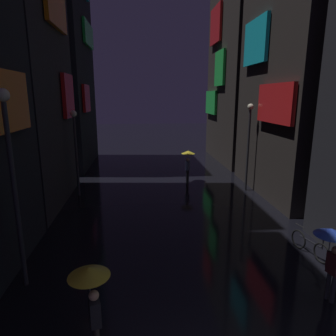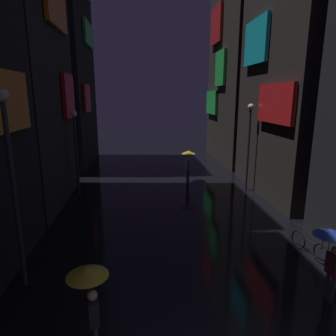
{
  "view_description": "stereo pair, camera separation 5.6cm",
  "coord_description": "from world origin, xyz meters",
  "px_view_note": "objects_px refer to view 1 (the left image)",
  "views": [
    {
      "loc": [
        -1.45,
        -3.49,
        5.62
      ],
      "look_at": [
        0.0,
        11.44,
        2.02
      ],
      "focal_mm": 32.0,
      "sensor_mm": 36.0,
      "label": 1
    },
    {
      "loc": [
        -1.4,
        -3.49,
        5.62
      ],
      "look_at": [
        0.0,
        11.44,
        2.02
      ],
      "focal_mm": 32.0,
      "sensor_mm": 36.0,
      "label": 2
    }
  ],
  "objects_px": {
    "pedestrian_far_right_yellow": "(91,288)",
    "streetlamp_left_near": "(12,170)",
    "pedestrian_foreground_left_blue": "(332,245)",
    "streetlamp_left_far": "(75,143)",
    "pedestrian_foreground_right_yellow": "(188,158)",
    "bicycle_parked_at_storefront": "(310,245)",
    "streetlamp_right_far": "(249,137)"
  },
  "relations": [
    {
      "from": "pedestrian_foreground_left_blue",
      "to": "streetlamp_right_far",
      "type": "bearing_deg",
      "value": 82.86
    },
    {
      "from": "streetlamp_right_far",
      "to": "streetlamp_left_near",
      "type": "bearing_deg",
      "value": -139.36
    },
    {
      "from": "pedestrian_foreground_right_yellow",
      "to": "streetlamp_left_far",
      "type": "xyz_separation_m",
      "value": [
        -6.75,
        -2.21,
        1.43
      ]
    },
    {
      "from": "pedestrian_foreground_left_blue",
      "to": "streetlamp_right_far",
      "type": "xyz_separation_m",
      "value": [
        1.26,
        10.06,
        1.61
      ]
    },
    {
      "from": "pedestrian_foreground_right_yellow",
      "to": "pedestrian_far_right_yellow",
      "type": "height_order",
      "value": "same"
    },
    {
      "from": "streetlamp_left_far",
      "to": "pedestrian_foreground_left_blue",
      "type": "bearing_deg",
      "value": -48.89
    },
    {
      "from": "streetlamp_left_near",
      "to": "pedestrian_far_right_yellow",
      "type": "bearing_deg",
      "value": -48.39
    },
    {
      "from": "pedestrian_foreground_left_blue",
      "to": "pedestrian_far_right_yellow",
      "type": "xyz_separation_m",
      "value": [
        -6.28,
        -1.3,
        0.0
      ]
    },
    {
      "from": "pedestrian_far_right_yellow",
      "to": "bicycle_parked_at_storefront",
      "type": "bearing_deg",
      "value": 26.72
    },
    {
      "from": "streetlamp_left_near",
      "to": "streetlamp_right_far",
      "type": "bearing_deg",
      "value": 40.64
    },
    {
      "from": "pedestrian_foreground_right_yellow",
      "to": "bicycle_parked_at_storefront",
      "type": "height_order",
      "value": "pedestrian_foreground_right_yellow"
    },
    {
      "from": "pedestrian_foreground_right_yellow",
      "to": "streetlamp_right_far",
      "type": "bearing_deg",
      "value": -33.65
    },
    {
      "from": "pedestrian_foreground_left_blue",
      "to": "streetlamp_left_near",
      "type": "xyz_separation_m",
      "value": [
        -8.74,
        1.47,
        1.95
      ]
    },
    {
      "from": "streetlamp_left_far",
      "to": "streetlamp_right_far",
      "type": "bearing_deg",
      "value": 0.25
    },
    {
      "from": "pedestrian_foreground_left_blue",
      "to": "streetlamp_left_near",
      "type": "relative_size",
      "value": 0.36
    },
    {
      "from": "bicycle_parked_at_storefront",
      "to": "pedestrian_foreground_left_blue",
      "type": "bearing_deg",
      "value": -110.6
    },
    {
      "from": "pedestrian_far_right_yellow",
      "to": "streetlamp_left_near",
      "type": "distance_m",
      "value": 4.19
    },
    {
      "from": "pedestrian_foreground_left_blue",
      "to": "streetlamp_left_far",
      "type": "xyz_separation_m",
      "value": [
        -8.74,
        10.01,
        1.43
      ]
    },
    {
      "from": "pedestrian_foreground_left_blue",
      "to": "pedestrian_far_right_yellow",
      "type": "height_order",
      "value": "same"
    },
    {
      "from": "streetlamp_left_near",
      "to": "streetlamp_left_far",
      "type": "relative_size",
      "value": 1.2
    },
    {
      "from": "pedestrian_far_right_yellow",
      "to": "streetlamp_right_far",
      "type": "xyz_separation_m",
      "value": [
        7.54,
        11.35,
        1.61
      ]
    },
    {
      "from": "streetlamp_left_far",
      "to": "pedestrian_far_right_yellow",
      "type": "bearing_deg",
      "value": -77.73
    },
    {
      "from": "bicycle_parked_at_storefront",
      "to": "streetlamp_right_far",
      "type": "relative_size",
      "value": 0.34
    },
    {
      "from": "pedestrian_foreground_left_blue",
      "to": "streetlamp_left_far",
      "type": "height_order",
      "value": "streetlamp_left_far"
    },
    {
      "from": "streetlamp_left_near",
      "to": "streetlamp_left_far",
      "type": "bearing_deg",
      "value": 90.0
    },
    {
      "from": "bicycle_parked_at_storefront",
      "to": "streetlamp_left_near",
      "type": "distance_m",
      "value": 10.17
    },
    {
      "from": "pedestrian_far_right_yellow",
      "to": "streetlamp_left_near",
      "type": "height_order",
      "value": "streetlamp_left_near"
    },
    {
      "from": "pedestrian_foreground_right_yellow",
      "to": "streetlamp_left_far",
      "type": "height_order",
      "value": "streetlamp_left_far"
    },
    {
      "from": "pedestrian_foreground_right_yellow",
      "to": "pedestrian_foreground_left_blue",
      "type": "relative_size",
      "value": 1.0
    },
    {
      "from": "streetlamp_left_far",
      "to": "pedestrian_foreground_right_yellow",
      "type": "bearing_deg",
      "value": 18.11
    },
    {
      "from": "pedestrian_far_right_yellow",
      "to": "streetlamp_left_near",
      "type": "bearing_deg",
      "value": 131.61
    },
    {
      "from": "pedestrian_foreground_left_blue",
      "to": "streetlamp_left_near",
      "type": "height_order",
      "value": "streetlamp_left_near"
    }
  ]
}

